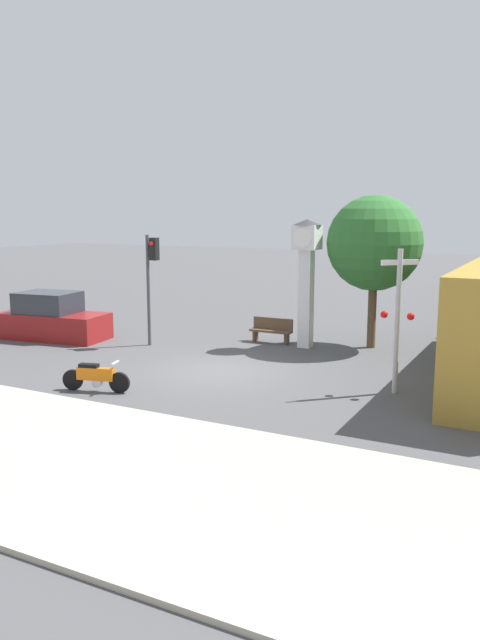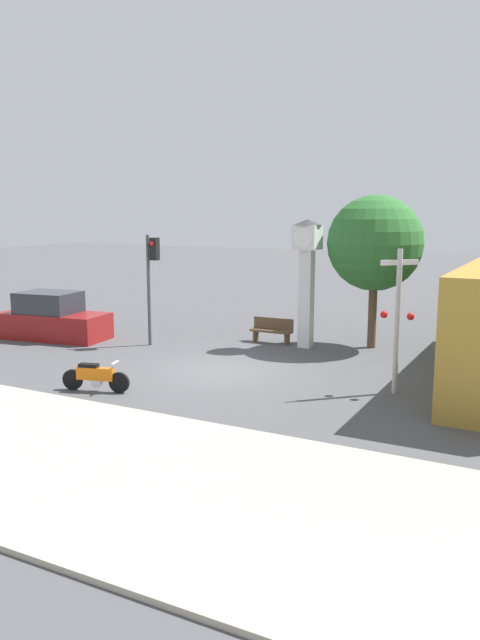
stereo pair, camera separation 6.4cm
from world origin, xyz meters
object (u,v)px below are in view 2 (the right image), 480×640
parked_car (53,319)px  railroad_crossing_signal (397,316)px  motorcycle (95,377)px  clock_tower (307,264)px  bench (272,330)px  street_tree (375,244)px  traffic_light (152,270)px

parked_car → railroad_crossing_signal: bearing=-13.0°
motorcycle → parked_car: (-6.29, 4.90, 0.34)m
railroad_crossing_signal → clock_tower: bearing=134.7°
railroad_crossing_signal → parked_car: (-13.54, 1.31, -1.36)m
clock_tower → railroad_crossing_signal: 6.17m
motorcycle → bench: size_ratio=1.19×
railroad_crossing_signal → parked_car: railroad_crossing_signal is taller
street_tree → railroad_crossing_signal: bearing=-68.1°
bench → motorcycle: bearing=-100.9°
motorcycle → clock_tower: bearing=54.6°
traffic_light → parked_car: bearing=-170.5°
traffic_light → railroad_crossing_signal: bearing=-12.2°
street_tree → parked_car: size_ratio=1.23×
traffic_light → street_tree: street_tree is taller
clock_tower → railroad_crossing_signal: clock_tower is taller
clock_tower → bench: clock_tower is taller
street_tree → bench: bearing=-166.0°
street_tree → bench: street_tree is taller
motorcycle → railroad_crossing_signal: bearing=11.4°
clock_tower → parked_car: size_ratio=1.04×
motorcycle → parked_car: size_ratio=0.43×
clock_tower → traffic_light: bearing=-155.3°
clock_tower → street_tree: street_tree is taller
railroad_crossing_signal → bench: (-5.70, 4.50, -1.62)m
motorcycle → bench: (1.55, 8.09, 0.08)m
clock_tower → bench: size_ratio=2.86×
traffic_light → street_tree: size_ratio=0.74×
motorcycle → clock_tower: size_ratio=0.41×
traffic_light → parked_car: 4.72m
bench → railroad_crossing_signal: bearing=-38.3°
motorcycle → street_tree: (5.09, 8.97, 3.32)m
traffic_light → parked_car: (-4.21, -0.70, -2.02)m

